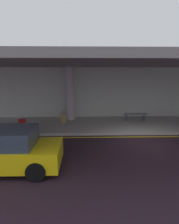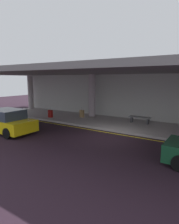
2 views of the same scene
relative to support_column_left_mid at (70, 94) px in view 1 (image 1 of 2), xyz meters
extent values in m
plane|color=#2A1B26|center=(4.00, -4.32, -1.97)|extent=(60.00, 60.00, 0.00)
cube|color=#AEA6A5|center=(4.00, -1.22, -1.90)|extent=(26.00, 4.20, 0.15)
cube|color=yellow|center=(4.00, -3.64, -1.97)|extent=(26.00, 0.14, 0.01)
cylinder|color=#B4A4AC|center=(0.00, 0.00, 0.00)|extent=(0.60, 0.60, 3.65)
cube|color=slate|center=(4.00, -1.72, 1.97)|extent=(28.00, 13.20, 0.30)
cube|color=#BABAB4|center=(4.00, 1.03, -0.07)|extent=(26.00, 0.30, 3.80)
cube|color=yellow|center=(-1.96, -7.16, -1.42)|extent=(4.10, 1.80, 0.70)
cube|color=#2D3847|center=(-1.86, -7.16, -0.77)|extent=(2.10, 1.60, 0.60)
cylinder|color=black|center=(-0.61, -6.31, -1.65)|extent=(0.64, 0.22, 0.64)
cylinder|color=black|center=(-0.61, -8.01, -1.65)|extent=(0.64, 0.22, 0.64)
cube|color=#977447|center=(-0.42, -0.95, -1.51)|extent=(0.36, 0.22, 0.62)
cylinder|color=slate|center=(-0.42, -0.95, -1.06)|extent=(0.02, 0.02, 0.28)
cube|color=maroon|center=(-2.67, -2.45, -1.51)|extent=(0.36, 0.22, 0.62)
cylinder|color=slate|center=(-2.67, -2.45, -1.06)|extent=(0.02, 0.02, 0.28)
cube|color=slate|center=(4.53, -0.46, -1.38)|extent=(1.60, 0.50, 0.06)
cube|color=#4C4C51|center=(3.91, -0.46, -1.61)|extent=(0.10, 0.40, 0.42)
cube|color=#4C4C51|center=(5.15, -0.46, -1.61)|extent=(0.10, 0.40, 0.42)
camera|label=1|loc=(0.91, -13.95, 1.43)|focal=32.23mm
camera|label=2|loc=(9.42, -14.60, 1.43)|focal=31.87mm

